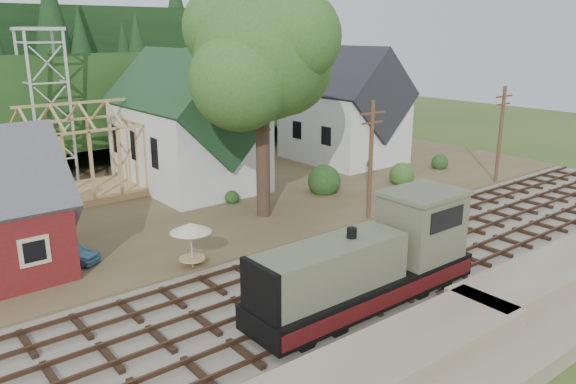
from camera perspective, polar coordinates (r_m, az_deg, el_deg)
ground at (r=29.29m, az=6.09°, el=-8.49°), size 140.00×140.00×0.00m
embankment at (r=24.72m, az=20.51°, el=-14.40°), size 64.00×5.00×1.60m
railroad_bed at (r=29.25m, az=6.09°, el=-8.35°), size 64.00×11.00×0.16m
village_flat at (r=43.04m, az=-10.97°, el=-0.42°), size 64.00×26.00×0.30m
hillside at (r=64.78m, az=-21.06°, el=4.16°), size 70.00×28.96×12.74m
ridge at (r=79.97m, az=-24.69°, el=5.84°), size 80.00×20.00×12.00m
church at (r=44.32m, az=-10.06°, el=6.77°), size 8.40×15.17×13.00m
farmhouse at (r=53.33m, az=5.67°, el=8.12°), size 8.40×10.80×10.60m
timber_frame at (r=43.66m, az=-20.66°, el=3.29°), size 8.20×6.20×6.99m
lattice_tower at (r=48.56m, az=-23.78°, el=12.25°), size 3.20×3.20×12.12m
big_tree at (r=35.80m, az=-2.55°, el=12.97°), size 10.90×8.40×14.70m
telegraph_pole_near at (r=36.19m, az=8.40°, el=3.30°), size 2.20×0.28×8.00m
telegraph_pole_far at (r=48.10m, az=20.77°, el=5.57°), size 2.20×0.28×8.00m
locomotive at (r=25.60m, az=8.67°, el=-7.18°), size 11.81×2.95×4.73m
car_blue at (r=31.97m, az=-21.34°, el=-5.72°), size 3.00×3.50×1.13m
car_red at (r=56.13m, az=7.97°, el=4.40°), size 5.08×2.88×1.34m
patio_set at (r=29.21m, az=-9.85°, el=-3.76°), size 2.15×2.15×2.39m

